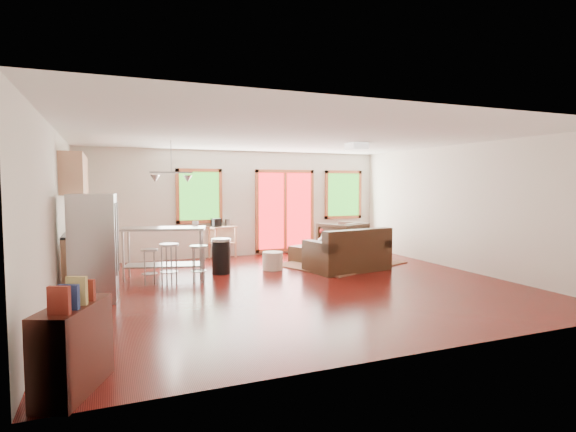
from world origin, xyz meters
name	(u,v)px	position (x,y,z in m)	size (l,w,h in m)	color
floor	(294,285)	(0.00, 0.00, -0.01)	(7.50, 7.00, 0.02)	#3A0806
ceiling	(294,136)	(0.00, 0.00, 2.61)	(7.50, 7.00, 0.02)	silver
back_wall	(239,204)	(0.00, 3.51, 1.30)	(7.50, 0.02, 2.60)	beige
left_wall	(54,217)	(-3.76, 0.00, 1.30)	(0.02, 7.00, 2.60)	beige
right_wall	(462,207)	(3.76, 0.00, 1.30)	(0.02, 7.00, 2.60)	beige
front_wall	(427,230)	(0.00, -3.51, 1.30)	(7.50, 0.02, 2.60)	beige
window_left	(199,196)	(-1.00, 3.46, 1.50)	(1.10, 0.05, 1.30)	#1F5F16
french_doors	(285,211)	(1.20, 3.46, 1.10)	(1.60, 0.05, 2.10)	red
window_right	(343,195)	(2.90, 3.46, 1.50)	(1.10, 0.05, 1.30)	#1F5F16
rug	(341,263)	(1.77, 1.50, 0.01)	(2.44, 1.88, 0.02)	#4C5D37
loveseat	(348,254)	(1.55, 0.80, 0.35)	(1.77, 1.18, 0.88)	black
coffee_table	(339,245)	(1.93, 1.90, 0.38)	(1.20, 0.85, 0.44)	#3A150E
armchair	(342,238)	(2.23, 2.28, 0.48)	(0.93, 0.87, 0.96)	black
ottoman	(304,254)	(1.14, 2.12, 0.18)	(0.54, 0.54, 0.36)	black
pouf	(273,261)	(0.12, 1.46, 0.19)	(0.42, 0.42, 0.37)	beige
vase	(322,238)	(1.56, 2.05, 0.53)	(0.22, 0.23, 0.35)	silver
book	(344,237)	(2.05, 1.87, 0.56)	(0.23, 0.03, 0.31)	maroon
cabinets	(82,231)	(-3.49, 1.70, 0.93)	(0.64, 2.24, 2.30)	tan
refrigerator	(94,248)	(-3.25, 0.10, 0.82)	(0.72, 0.69, 1.63)	#B7BABC
island	(164,243)	(-2.07, 1.41, 0.67)	(1.63, 0.97, 0.97)	#B7BABC
cup	(195,223)	(-1.43, 1.68, 1.01)	(0.13, 0.10, 0.13)	silver
bar_stool_a	(149,258)	(-2.38, 0.97, 0.47)	(0.32, 0.32, 0.64)	#B7BABC
bar_stool_b	(169,254)	(-2.05, 0.87, 0.54)	(0.44, 0.44, 0.72)	#B7BABC
bar_stool_c	(199,255)	(-1.53, 0.84, 0.50)	(0.40, 0.40, 0.67)	#B7BABC
trash_can	(221,256)	(-0.97, 1.46, 0.36)	(0.43, 0.43, 0.70)	black
kitchen_cart	(221,231)	(-0.50, 3.34, 0.66)	(0.72, 0.57, 0.96)	tan
bookshelf	(73,347)	(-3.35, -3.10, 0.39)	(0.64, 0.91, 1.00)	#3A150E
ceiling_flush	(357,146)	(1.60, 0.60, 2.53)	(0.35, 0.35, 0.12)	white
pendant_light	(172,178)	(-1.90, 1.50, 1.90)	(0.80, 0.18, 0.79)	gray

